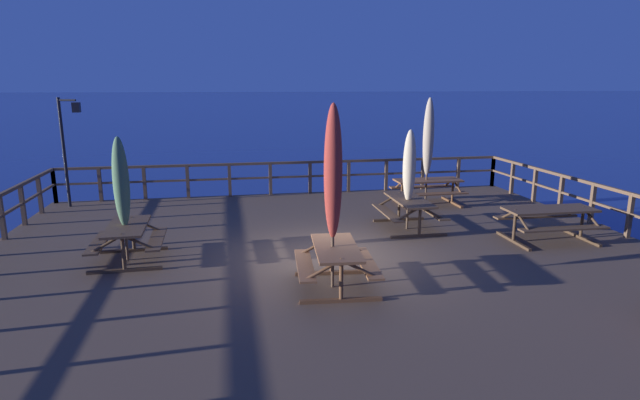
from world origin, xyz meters
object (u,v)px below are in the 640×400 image
Objects in this scene: picnic_table_front_right at (428,186)px; patio_umbrella_tall_front at (409,167)px; patio_umbrella_tall_back_left at (428,137)px; picnic_table_front_left at (409,207)px; patio_umbrella_tall_back_right at (121,183)px; picnic_table_mid_left at (336,258)px; lamp_post_hooked at (68,136)px; picnic_table_back_right at (549,217)px; patio_umbrella_short_back at (333,173)px; picnic_table_mid_right at (128,236)px.

patio_umbrella_tall_front reaches higher than picnic_table_front_right.
patio_umbrella_tall_front is (-1.47, -2.44, -0.44)m from patio_umbrella_tall_back_left.
patio_umbrella_tall_back_right reaches higher than picnic_table_front_left.
picnic_table_mid_left is 0.70× the size of patio_umbrella_tall_front.
patio_umbrella_tall_back_left is at bearing -8.86° from lamp_post_hooked.
patio_umbrella_tall_front is at bearing -122.05° from picnic_table_front_right.
patio_umbrella_tall_front reaches higher than picnic_table_back_right.
lamp_post_hooked is (-10.41, 1.60, 1.55)m from picnic_table_front_right.
picnic_table_mid_left is 9.87m from lamp_post_hooked.
picnic_table_front_left is 0.59× the size of lamp_post_hooked.
picnic_table_front_left is at bearing 10.30° from patio_umbrella_tall_back_right.
patio_umbrella_tall_back_left is 1.00× the size of lamp_post_hooked.
picnic_table_front_right is at bearing 24.21° from patio_umbrella_tall_back_right.
patio_umbrella_short_back reaches higher than picnic_table_mid_left.
picnic_table_mid_left is at bearing -29.13° from patio_umbrella_tall_back_right.
picnic_table_front_left is (6.50, 1.26, 0.01)m from picnic_table_mid_right.
picnic_table_front_right is 1.13× the size of picnic_table_mid_left.
patio_umbrella_tall_front is at bearing 152.39° from picnic_table_back_right.
patio_umbrella_short_back is (-4.16, -5.79, 1.52)m from picnic_table_front_right.
patio_umbrella_short_back reaches higher than picnic_table_back_right.
patio_umbrella_short_back is (-0.06, 0.02, 1.53)m from picnic_table_mid_left.
picnic_table_mid_right is 6.66m from patio_umbrella_tall_front.
lamp_post_hooked is (-8.93, 4.03, 1.55)m from picnic_table_front_left.
picnic_table_front_right is at bearing 108.98° from picnic_table_back_right.
lamp_post_hooked reaches higher than patio_umbrella_tall_front.
patio_umbrella_tall_back_left is at bearing 58.85° from patio_umbrella_tall_front.
patio_umbrella_short_back is at bearing -128.43° from picnic_table_front_left.
picnic_table_back_right is 0.84× the size of patio_umbrella_tall_front.
patio_umbrella_short_back is at bearing -29.23° from patio_umbrella_tall_back_right.
picnic_table_front_right is 1.20× the size of picnic_table_mid_right.
patio_umbrella_short_back is at bearing -125.34° from patio_umbrella_tall_back_left.
patio_umbrella_tall_back_right reaches higher than patio_umbrella_tall_front.
lamp_post_hooked is (-2.42, 5.29, 1.56)m from picnic_table_mid_right.
picnic_table_mid_right is 9.36m from picnic_table_back_right.
picnic_table_mid_right is 0.52× the size of lamp_post_hooked.
picnic_table_mid_right is 0.65× the size of patio_umbrella_tall_back_right.
picnic_table_mid_right is at bearing -53.61° from patio_umbrella_tall_back_right.
patio_umbrella_tall_back_right is at bearing -65.56° from lamp_post_hooked.
picnic_table_mid_right is at bearing -155.12° from patio_umbrella_tall_back_left.
lamp_post_hooked reaches higher than patio_umbrella_tall_back_right.
picnic_table_mid_right is at bearing -169.01° from picnic_table_front_left.
picnic_table_front_left is 0.58× the size of patio_umbrella_short_back.
picnic_table_back_right is at bearing -70.21° from patio_umbrella_tall_back_left.
picnic_table_mid_right is at bearing 178.32° from picnic_table_back_right.
patio_umbrella_tall_back_left is 0.98× the size of patio_umbrella_short_back.
patio_umbrella_tall_back_left is 1.28× the size of patio_umbrella_tall_front.
picnic_table_back_right is (1.36, -3.96, 0.00)m from picnic_table_front_right.
picnic_table_back_right is 6.01m from patio_umbrella_short_back.
patio_umbrella_tall_back_right is at bearing -155.79° from picnic_table_front_right.
picnic_table_mid_right is 0.79× the size of picnic_table_back_right.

